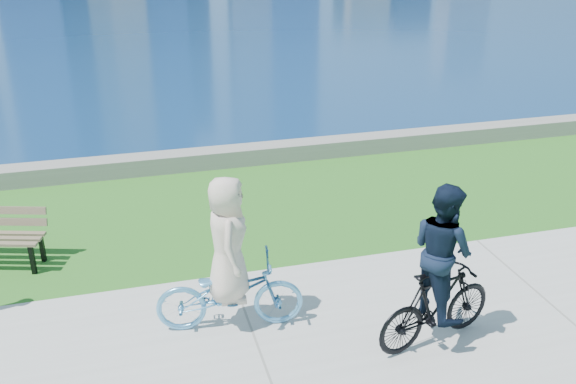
% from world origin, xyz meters
% --- Properties ---
extents(ground, '(320.00, 320.00, 0.00)m').
position_xyz_m(ground, '(0.00, 0.00, 0.00)').
color(ground, '#225F19').
rests_on(ground, ground).
extents(concrete_path, '(80.00, 3.50, 0.02)m').
position_xyz_m(concrete_path, '(0.00, 0.00, 0.01)').
color(concrete_path, '#ACADA7').
rests_on(concrete_path, ground).
extents(seawall, '(90.00, 0.50, 0.35)m').
position_xyz_m(seawall, '(0.00, 6.20, 0.17)').
color(seawall, slate).
rests_on(seawall, ground).
extents(cyclist_woman, '(0.89, 1.91, 2.03)m').
position_xyz_m(cyclist_woman, '(-0.23, 0.51, 0.77)').
color(cyclist_woman, '#59A5D8').
rests_on(cyclist_woman, ground).
extents(cyclist_man, '(0.88, 1.74, 2.08)m').
position_xyz_m(cyclist_man, '(2.10, -0.45, 0.90)').
color(cyclist_man, black).
rests_on(cyclist_man, ground).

